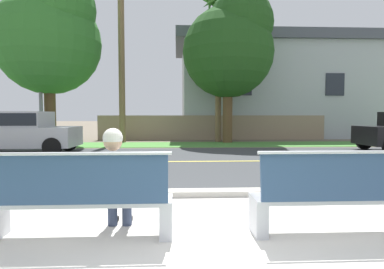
% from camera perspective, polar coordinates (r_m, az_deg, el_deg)
% --- Properties ---
extents(ground_plane, '(140.00, 140.00, 0.00)m').
position_cam_1_polar(ground_plane, '(11.19, -0.60, -3.76)').
color(ground_plane, '#665B4C').
extents(sidewalk_pavement, '(44.00, 3.60, 0.01)m').
position_cam_1_polar(sidewalk_pavement, '(3.78, 3.91, -18.14)').
color(sidewalk_pavement, beige).
rests_on(sidewalk_pavement, ground_plane).
extents(curb_edge, '(44.00, 0.30, 0.11)m').
position_cam_1_polar(curb_edge, '(5.62, 1.58, -10.38)').
color(curb_edge, '#ADA89E').
rests_on(curb_edge, ground_plane).
extents(street_asphalt, '(52.00, 8.00, 0.01)m').
position_cam_1_polar(street_asphalt, '(9.70, -0.27, -4.84)').
color(street_asphalt, '#383A3D').
rests_on(street_asphalt, ground_plane).
extents(road_centre_line, '(48.00, 0.14, 0.01)m').
position_cam_1_polar(road_centre_line, '(9.70, -0.27, -4.81)').
color(road_centre_line, '#E0CC4C').
rests_on(road_centre_line, ground_plane).
extents(far_verge_grass, '(48.00, 2.80, 0.02)m').
position_cam_1_polar(far_verge_grass, '(15.33, -1.18, -1.79)').
color(far_verge_grass, '#478438').
rests_on(far_verge_grass, ground_plane).
extents(bench_left, '(2.06, 0.48, 1.01)m').
position_cam_1_polar(bench_left, '(3.83, -19.41, -10.81)').
color(bench_left, silver).
rests_on(bench_left, ground_plane).
extents(bench_right, '(2.06, 0.48, 1.01)m').
position_cam_1_polar(bench_right, '(4.14, 25.16, -9.88)').
color(bench_right, silver).
rests_on(bench_right, ground_plane).
extents(seated_person_white, '(0.52, 0.68, 1.25)m').
position_cam_1_polar(seated_person_white, '(3.87, -13.54, -7.40)').
color(seated_person_white, '#333D56').
rests_on(seated_person_white, ground_plane).
extents(car_silver_near, '(4.30, 1.86, 1.54)m').
position_cam_1_polar(car_silver_near, '(13.36, -28.79, 0.66)').
color(car_silver_near, '#B2B5BC').
rests_on(car_silver_near, ground_plane).
extents(streetlamp, '(0.24, 2.10, 7.16)m').
position_cam_1_polar(streetlamp, '(16.49, -25.20, 12.47)').
color(streetlamp, gray).
rests_on(streetlamp, ground_plane).
extents(shade_tree_far_left, '(4.76, 4.76, 7.85)m').
position_cam_1_polar(shade_tree_far_left, '(16.65, -23.81, 15.98)').
color(shade_tree_far_left, brown).
rests_on(shade_tree_far_left, ground_plane).
extents(shade_tree_left, '(4.61, 4.61, 7.60)m').
position_cam_1_polar(shade_tree_left, '(16.91, 6.98, 15.47)').
color(shade_tree_left, brown).
rests_on(shade_tree_left, ground_plane).
extents(palm_tree_short, '(2.09, 1.98, 8.06)m').
position_cam_1_polar(palm_tree_short, '(17.93, 4.75, 19.81)').
color(palm_tree_short, brown).
rests_on(palm_tree_short, ground_plane).
extents(garden_wall, '(13.00, 0.36, 1.40)m').
position_cam_1_polar(garden_wall, '(18.51, 3.64, 1.24)').
color(garden_wall, gray).
rests_on(garden_wall, ground_plane).
extents(house_across_street, '(13.07, 6.91, 6.42)m').
position_cam_1_polar(house_across_street, '(22.61, 14.09, 8.01)').
color(house_across_street, '#A3ADB2').
rests_on(house_across_street, ground_plane).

